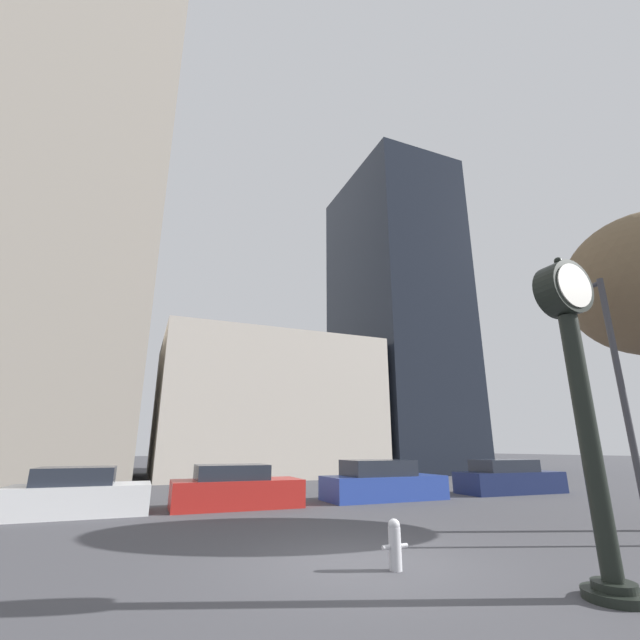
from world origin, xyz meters
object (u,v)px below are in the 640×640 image
object	(u,v)px
car_navy	(509,479)
car_red	(236,489)
fire_hydrant_near	(395,544)
street_lamp_right	(598,359)
car_blue	(382,483)
car_white	(79,495)
street_clock	(580,386)

from	to	relation	value
car_navy	car_red	bearing A→B (deg)	-177.38
fire_hydrant_near	street_lamp_right	distance (m)	6.75
car_blue	car_red	bearing A→B (deg)	-179.62
car_red	fire_hydrant_near	bearing A→B (deg)	-82.61
car_navy	fire_hydrant_near	world-z (taller)	car_navy
car_white	car_navy	bearing A→B (deg)	0.25
car_red	street_lamp_right	size ratio (longest dim) A/B	0.73
car_navy	street_lamp_right	size ratio (longest dim) A/B	0.82
car_white	street_lamp_right	bearing A→B (deg)	-36.71
car_white	car_navy	size ratio (longest dim) A/B	0.81
street_clock	fire_hydrant_near	size ratio (longest dim) A/B	6.29
car_navy	street_lamp_right	bearing A→B (deg)	-119.46
car_white	street_clock	bearing A→B (deg)	-55.14
car_red	car_navy	distance (m)	11.94
street_clock	car_red	distance (m)	11.27
car_red	street_clock	bearing A→B (deg)	-74.08
car_white	car_blue	distance (m)	10.24
car_blue	car_navy	size ratio (longest dim) A/B	0.98
street_clock	fire_hydrant_near	bearing A→B (deg)	129.28
car_blue	street_lamp_right	size ratio (longest dim) A/B	0.80
car_red	street_lamp_right	bearing A→B (deg)	-50.42
street_clock	street_lamp_right	world-z (taller)	street_lamp_right
car_navy	fire_hydrant_near	size ratio (longest dim) A/B	6.12
car_red	car_navy	size ratio (longest dim) A/B	0.90
car_red	car_blue	xyz separation A→B (m)	(5.63, 0.03, 0.03)
street_clock	car_navy	bearing A→B (deg)	49.40
car_red	car_white	bearing A→B (deg)	-179.69
car_white	street_lamp_right	distance (m)	14.52
fire_hydrant_near	car_navy	bearing A→B (deg)	37.20
street_clock	car_white	world-z (taller)	street_clock
car_blue	car_navy	bearing A→B (deg)	-0.19
car_white	car_red	size ratio (longest dim) A/B	0.91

